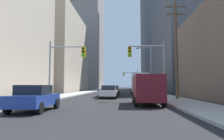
% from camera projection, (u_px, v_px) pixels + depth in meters
% --- Properties ---
extents(sidewalk_left, '(3.38, 160.00, 0.15)m').
position_uv_depth(sidewalk_left, '(90.00, 91.00, 53.16)').
color(sidewalk_left, '#9E9E99').
rests_on(sidewalk_left, ground).
extents(sidewalk_right, '(3.38, 160.00, 0.15)m').
position_uv_depth(sidewalk_right, '(145.00, 91.00, 52.36)').
color(sidewalk_right, '#9E9E99').
rests_on(sidewalk_right, ground).
extents(city_bus, '(2.81, 11.56, 3.40)m').
position_uv_depth(city_bus, '(139.00, 83.00, 36.43)').
color(city_bus, silver).
rests_on(city_bus, ground).
extents(cargo_van_maroon, '(2.16, 5.22, 2.26)m').
position_uv_depth(cargo_van_maroon, '(147.00, 88.00, 16.23)').
color(cargo_van_maroon, maroon).
rests_on(cargo_van_maroon, ground).
extents(sedan_blue, '(1.95, 4.26, 1.52)m').
position_uv_depth(sedan_blue, '(35.00, 98.00, 12.24)').
color(sedan_blue, navy).
rests_on(sedan_blue, ground).
extents(sedan_white, '(1.95, 4.22, 1.52)m').
position_uv_depth(sedan_white, '(109.00, 92.00, 24.63)').
color(sedan_white, white).
rests_on(sedan_white, ground).
extents(sedan_navy, '(1.95, 4.24, 1.52)m').
position_uv_depth(sedan_navy, '(111.00, 91.00, 29.99)').
color(sedan_navy, '#141E4C').
rests_on(sedan_navy, ground).
extents(sedan_grey, '(1.95, 4.22, 1.52)m').
position_uv_depth(sedan_grey, '(114.00, 90.00, 35.39)').
color(sedan_grey, slate).
rests_on(sedan_grey, ground).
extents(traffic_signal_near_left, '(3.71, 0.44, 6.00)m').
position_uv_depth(traffic_signal_near_left, '(65.00, 60.00, 21.11)').
color(traffic_signal_near_left, gray).
rests_on(traffic_signal_near_left, ground).
extents(traffic_signal_near_right, '(3.68, 0.44, 6.00)m').
position_uv_depth(traffic_signal_near_right, '(148.00, 60.00, 20.61)').
color(traffic_signal_near_right, gray).
rests_on(traffic_signal_near_right, ground).
extents(traffic_signal_far_right, '(4.42, 0.44, 6.00)m').
position_uv_depth(traffic_signal_far_right, '(131.00, 77.00, 62.34)').
color(traffic_signal_far_right, gray).
rests_on(traffic_signal_far_right, ground).
extents(utility_pole_right, '(2.20, 0.28, 10.35)m').
position_uv_depth(utility_pole_right, '(176.00, 47.00, 21.63)').
color(utility_pole_right, brown).
rests_on(utility_pole_right, ground).
extents(street_lamp_right, '(2.37, 0.32, 7.50)m').
position_uv_depth(street_lamp_right, '(149.00, 65.00, 31.70)').
color(street_lamp_right, gray).
rests_on(street_lamp_right, ground).
extents(building_left_mid_office, '(23.11, 25.69, 18.60)m').
position_uv_depth(building_left_mid_office, '(34.00, 54.00, 52.19)').
color(building_left_mid_office, '#B7A893').
rests_on(building_left_mid_office, ground).
extents(building_left_far_tower, '(16.02, 24.38, 70.54)m').
position_uv_depth(building_left_far_tower, '(84.00, 13.00, 96.95)').
color(building_left_far_tower, gray).
rests_on(building_left_far_tower, ground).
extents(building_right_mid_block, '(16.31, 28.29, 23.51)m').
position_uv_depth(building_right_mid_block, '(193.00, 42.00, 49.44)').
color(building_right_mid_block, '#4C515B').
rests_on(building_right_mid_block, ground).
extents(building_right_far_highrise, '(15.52, 21.41, 67.52)m').
position_uv_depth(building_right_far_highrise, '(160.00, 13.00, 93.42)').
color(building_right_far_highrise, '#4C515B').
rests_on(building_right_far_highrise, ground).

